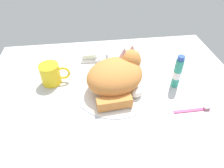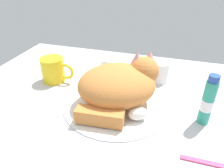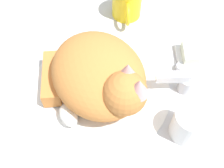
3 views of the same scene
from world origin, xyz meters
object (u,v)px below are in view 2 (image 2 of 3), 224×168
at_px(toothpaste_bottle, 208,102).
at_px(toothbrush, 218,164).
at_px(faucet, 130,70).
at_px(coffee_mug, 54,70).
at_px(soap_bar, 110,63).
at_px(rinse_cup, 159,72).
at_px(cat, 120,84).

height_order(toothpaste_bottle, toothbrush, toothpaste_bottle).
bearing_deg(toothbrush, faucet, 128.03).
height_order(coffee_mug, toothpaste_bottle, toothpaste_bottle).
xyz_separation_m(coffee_mug, toothbrush, (0.54, -0.24, -0.04)).
distance_m(faucet, coffee_mug, 0.29).
distance_m(coffee_mug, toothbrush, 0.59).
bearing_deg(faucet, coffee_mug, -155.69).
xyz_separation_m(soap_bar, toothbrush, (0.37, -0.39, -0.02)).
bearing_deg(soap_bar, rinse_cup, -12.22).
bearing_deg(faucet, rinse_cup, -3.99).
relative_size(cat, soap_bar, 4.54).
xyz_separation_m(coffee_mug, rinse_cup, (0.37, 0.11, -0.01)).
bearing_deg(rinse_cup, coffee_mug, -163.43).
distance_m(faucet, rinse_cup, 0.11).
relative_size(soap_bar, toothpaste_bottle, 0.45).
bearing_deg(coffee_mug, soap_bar, 42.10).
distance_m(faucet, soap_bar, 0.10).
xyz_separation_m(faucet, coffee_mug, (-0.26, -0.12, 0.02)).
distance_m(rinse_cup, soap_bar, 0.21).
relative_size(rinse_cup, toothpaste_bottle, 0.52).
relative_size(faucet, rinse_cup, 1.85).
height_order(cat, rinse_cup, cat).
height_order(cat, toothpaste_bottle, cat).
height_order(cat, soap_bar, cat).
xyz_separation_m(cat, coffee_mug, (-0.27, 0.07, -0.03)).
relative_size(coffee_mug, toothbrush, 0.90).
relative_size(cat, coffee_mug, 2.41).
relative_size(faucet, soap_bar, 2.14).
bearing_deg(rinse_cup, cat, -118.68).
bearing_deg(rinse_cup, soap_bar, 167.78).
distance_m(soap_bar, toothpaste_bottle, 0.43).
relative_size(coffee_mug, toothpaste_bottle, 0.84).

